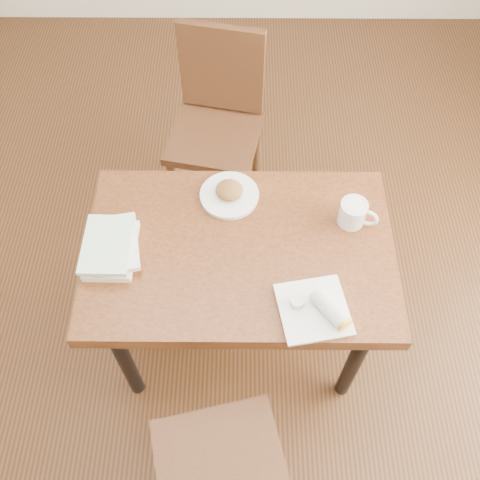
{
  "coord_description": "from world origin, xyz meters",
  "views": [
    {
      "loc": [
        0.01,
        -1.04,
        2.35
      ],
      "look_at": [
        0.0,
        0.0,
        0.8
      ],
      "focal_mm": 40.0,
      "sensor_mm": 36.0,
      "label": 1
    }
  ],
  "objects_px": {
    "chair_far": "(218,114)",
    "plate_scone": "(229,193)",
    "coffee_mug": "(354,213)",
    "book_stack": "(111,247)",
    "table": "(240,261)",
    "plate_burrito": "(318,309)"
  },
  "relations": [
    {
      "from": "plate_scone",
      "to": "table",
      "type": "bearing_deg",
      "value": -79.72
    },
    {
      "from": "chair_far",
      "to": "book_stack",
      "type": "distance_m",
      "value": 1.01
    },
    {
      "from": "book_stack",
      "to": "plate_scone",
      "type": "bearing_deg",
      "value": 31.32
    },
    {
      "from": "coffee_mug",
      "to": "plate_burrito",
      "type": "xyz_separation_m",
      "value": [
        -0.15,
        -0.37,
        -0.03
      ]
    },
    {
      "from": "chair_far",
      "to": "coffee_mug",
      "type": "xyz_separation_m",
      "value": [
        0.52,
        -0.78,
        0.25
      ]
    },
    {
      "from": "book_stack",
      "to": "table",
      "type": "bearing_deg",
      "value": 2.52
    },
    {
      "from": "table",
      "to": "book_stack",
      "type": "height_order",
      "value": "book_stack"
    },
    {
      "from": "chair_far",
      "to": "plate_scone",
      "type": "distance_m",
      "value": 0.71
    },
    {
      "from": "chair_far",
      "to": "book_stack",
      "type": "bearing_deg",
      "value": -110.27
    },
    {
      "from": "plate_scone",
      "to": "book_stack",
      "type": "xyz_separation_m",
      "value": [
        -0.41,
        -0.25,
        0.01
      ]
    },
    {
      "from": "coffee_mug",
      "to": "book_stack",
      "type": "xyz_separation_m",
      "value": [
        -0.86,
        -0.14,
        -0.02
      ]
    },
    {
      "from": "plate_burrito",
      "to": "book_stack",
      "type": "bearing_deg",
      "value": 161.85
    },
    {
      "from": "coffee_mug",
      "to": "plate_burrito",
      "type": "relative_size",
      "value": 0.54
    },
    {
      "from": "plate_burrito",
      "to": "chair_far",
      "type": "bearing_deg",
      "value": 107.88
    },
    {
      "from": "chair_far",
      "to": "plate_scone",
      "type": "xyz_separation_m",
      "value": [
        0.07,
        -0.67,
        0.22
      ]
    },
    {
      "from": "table",
      "to": "book_stack",
      "type": "bearing_deg",
      "value": -177.48
    },
    {
      "from": "table",
      "to": "book_stack",
      "type": "distance_m",
      "value": 0.47
    },
    {
      "from": "chair_far",
      "to": "coffee_mug",
      "type": "bearing_deg",
      "value": -56.12
    },
    {
      "from": "table",
      "to": "coffee_mug",
      "type": "distance_m",
      "value": 0.45
    },
    {
      "from": "coffee_mug",
      "to": "book_stack",
      "type": "height_order",
      "value": "coffee_mug"
    },
    {
      "from": "chair_far",
      "to": "plate_burrito",
      "type": "xyz_separation_m",
      "value": [
        0.37,
        -1.15,
        0.22
      ]
    },
    {
      "from": "table",
      "to": "plate_burrito",
      "type": "bearing_deg",
      "value": -44.33
    }
  ]
}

